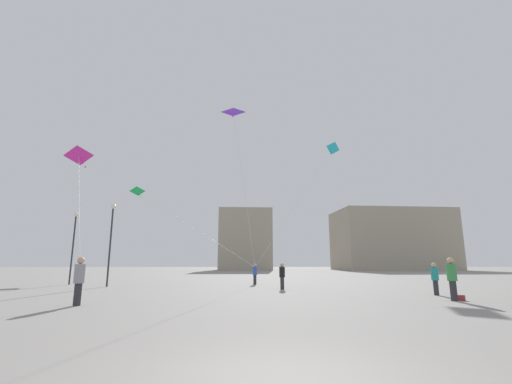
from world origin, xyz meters
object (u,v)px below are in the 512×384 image
(kite_emerald_delta, at_px, (140,193))
(building_left_hall, at_px, (245,240))
(person_in_grey, at_px, (79,279))
(building_centre_hall, at_px, (392,240))
(kite_cyan_delta, at_px, (332,150))
(lamppost_east, at_px, (111,232))
(kite_magenta_delta, at_px, (79,157))
(lamppost_west, at_px, (74,236))
(kite_violet_delta, at_px, (234,114))
(handbag_beside_flyer, at_px, (461,298))
(person_in_blue, at_px, (255,273))
(person_in_green, at_px, (452,277))
(person_in_black, at_px, (282,275))
(person_in_teal, at_px, (435,277))

(kite_emerald_delta, bearing_deg, building_left_hall, 74.56)
(person_in_grey, relative_size, building_centre_hall, 0.07)
(kite_cyan_delta, height_order, building_left_hall, kite_cyan_delta)
(building_left_hall, relative_size, lamppost_east, 2.46)
(kite_magenta_delta, height_order, lamppost_west, kite_magenta_delta)
(kite_violet_delta, relative_size, kite_cyan_delta, 0.94)
(handbag_beside_flyer, bearing_deg, person_in_blue, 125.83)
(person_in_green, height_order, lamppost_west, lamppost_west)
(lamppost_west, bearing_deg, kite_magenta_delta, -65.17)
(kite_emerald_delta, distance_m, building_centre_hall, 65.45)
(kite_violet_delta, distance_m, handbag_beside_flyer, 21.98)
(person_in_grey, relative_size, lamppost_west, 0.33)
(person_in_black, height_order, person_in_blue, person_in_black)
(kite_violet_delta, relative_size, lamppost_west, 2.45)
(person_in_teal, height_order, kite_violet_delta, kite_violet_delta)
(handbag_beside_flyer, bearing_deg, person_in_teal, 82.58)
(person_in_blue, relative_size, building_left_hall, 0.11)
(person_in_grey, bearing_deg, person_in_blue, -64.82)
(lamppost_west, bearing_deg, kite_emerald_delta, 86.21)
(person_in_green, relative_size, person_in_black, 1.15)
(person_in_teal, bearing_deg, building_left_hall, 129.71)
(person_in_blue, height_order, building_centre_hall, building_centre_hall)
(lamppost_east, relative_size, handbag_beside_flyer, 18.30)
(person_in_black, xyz_separation_m, lamppost_west, (-15.92, 5.50, 2.81))
(building_centre_hall, relative_size, lamppost_east, 4.68)
(kite_emerald_delta, height_order, kite_magenta_delta, kite_emerald_delta)
(handbag_beside_flyer, bearing_deg, person_in_grey, -174.94)
(person_in_teal, distance_m, person_in_blue, 13.15)
(person_in_teal, xyz_separation_m, person_in_blue, (-9.10, 9.49, -0.04))
(person_in_blue, relative_size, building_centre_hall, 0.06)
(person_in_green, relative_size, person_in_blue, 1.18)
(person_in_teal, xyz_separation_m, person_in_black, (-7.50, 4.32, -0.01))
(person_in_grey, relative_size, kite_violet_delta, 0.13)
(kite_emerald_delta, xyz_separation_m, handbag_beside_flyer, (22.20, -25.64, -9.75))
(person_in_grey, bearing_deg, building_left_hall, -41.64)
(kite_violet_delta, relative_size, handbag_beside_flyer, 43.03)
(lamppost_west, bearing_deg, person_in_blue, -1.30)
(person_in_green, xyz_separation_m, person_in_teal, (0.69, 2.73, -0.12))
(person_in_blue, height_order, lamppost_west, lamppost_west)
(person_in_blue, distance_m, kite_magenta_delta, 14.80)
(person_in_grey, bearing_deg, building_centre_hall, -67.42)
(person_in_teal, relative_size, person_in_blue, 1.04)
(person_in_blue, distance_m, handbag_beside_flyer, 14.97)
(person_in_blue, height_order, building_left_hall, building_left_hall)
(person_in_blue, relative_size, kite_emerald_delta, 0.11)
(kite_emerald_delta, distance_m, kite_cyan_delta, 23.66)
(kite_violet_delta, relative_size, building_left_hall, 0.96)
(person_in_teal, distance_m, kite_emerald_delta, 33.44)
(lamppost_east, bearing_deg, kite_emerald_delta, 100.81)
(person_in_blue, relative_size, lamppost_west, 0.28)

